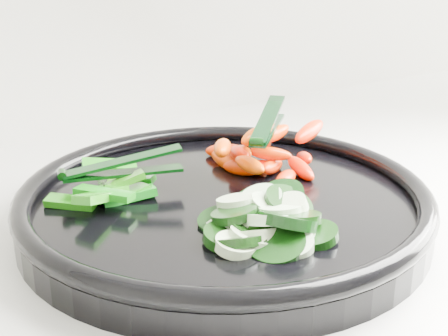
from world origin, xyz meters
TOP-DOWN VIEW (x-y plane):
  - veggie_tray at (-0.36, 1.66)m, footprint 0.49×0.49m
  - cucumber_pile at (-0.37, 1.58)m, footprint 0.12×0.12m
  - carrot_pile at (-0.29, 1.70)m, footprint 0.15×0.14m
  - pepper_pile at (-0.44, 1.72)m, footprint 0.11×0.11m
  - tong_carrot at (-0.28, 1.69)m, footprint 0.09×0.09m
  - tong_pepper at (-0.43, 1.72)m, footprint 0.11×0.05m

SIDE VIEW (x-z plane):
  - veggie_tray at x=-0.36m, z-range 0.93..0.97m
  - pepper_pile at x=-0.44m, z-range 0.94..0.98m
  - cucumber_pile at x=-0.37m, z-range 0.94..0.98m
  - carrot_pile at x=-0.29m, z-range 0.95..1.00m
  - tong_pepper at x=-0.43m, z-range 0.97..0.99m
  - tong_carrot at x=-0.28m, z-range 0.99..1.02m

